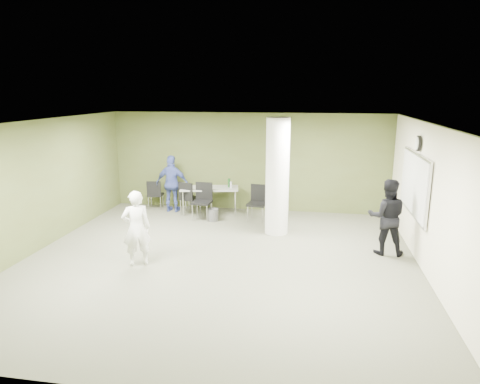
% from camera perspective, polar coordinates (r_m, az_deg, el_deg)
% --- Properties ---
extents(floor, '(8.00, 8.00, 0.00)m').
position_cam_1_polar(floor, '(8.87, -2.84, -9.16)').
color(floor, '#4E4E3E').
rests_on(floor, ground).
extents(ceiling, '(8.00, 8.00, 0.00)m').
position_cam_1_polar(ceiling, '(8.22, -3.07, 9.18)').
color(ceiling, white).
rests_on(ceiling, wall_back).
extents(wall_back, '(8.00, 2.80, 0.02)m').
position_cam_1_polar(wall_back, '(12.29, 1.13, 4.01)').
color(wall_back, '#4A5126').
rests_on(wall_back, floor).
extents(wall_left, '(0.02, 8.00, 2.80)m').
position_cam_1_polar(wall_left, '(10.08, -25.73, 0.60)').
color(wall_left, '#4A5126').
rests_on(wall_left, floor).
extents(wall_right_cream, '(0.02, 8.00, 2.80)m').
position_cam_1_polar(wall_right_cream, '(8.52, 24.31, -1.39)').
color(wall_right_cream, beige).
rests_on(wall_right_cream, floor).
extents(column, '(0.56, 0.56, 2.80)m').
position_cam_1_polar(column, '(10.22, 5.00, 2.05)').
color(column, silver).
rests_on(column, floor).
extents(whiteboard, '(0.05, 2.30, 1.30)m').
position_cam_1_polar(whiteboard, '(9.62, 22.20, 0.99)').
color(whiteboard, silver).
rests_on(whiteboard, wall_right_cream).
extents(wall_clock, '(0.06, 0.32, 0.32)m').
position_cam_1_polar(wall_clock, '(9.49, 22.66, 6.01)').
color(wall_clock, black).
rests_on(wall_clock, wall_right_cream).
extents(folding_table, '(1.69, 0.97, 1.01)m').
position_cam_1_polar(folding_table, '(11.98, -3.97, 0.36)').
color(folding_table, gray).
rests_on(folding_table, floor).
extents(wastebasket, '(0.28, 0.28, 0.33)m').
position_cam_1_polar(wastebasket, '(11.46, -3.62, -3.05)').
color(wastebasket, '#4C4C4C').
rests_on(wastebasket, floor).
extents(chair_back_left, '(0.49, 0.49, 0.86)m').
position_cam_1_polar(chair_back_left, '(12.71, -11.28, -0.08)').
color(chair_back_left, black).
rests_on(chair_back_left, floor).
extents(chair_back_right, '(0.60, 0.60, 0.95)m').
position_cam_1_polar(chair_back_right, '(11.94, -6.89, -0.50)').
color(chair_back_right, black).
rests_on(chair_back_right, floor).
extents(chair_table_left, '(0.52, 0.52, 0.98)m').
position_cam_1_polar(chair_table_left, '(11.57, -4.99, -0.80)').
color(chair_table_left, black).
rests_on(chair_table_left, floor).
extents(chair_table_right, '(0.54, 0.54, 0.96)m').
position_cam_1_polar(chair_table_right, '(11.39, 2.40, -1.06)').
color(chair_table_right, black).
rests_on(chair_table_right, floor).
extents(woman_white, '(0.66, 0.58, 1.52)m').
position_cam_1_polar(woman_white, '(8.66, -13.64, -4.73)').
color(woman_white, white).
rests_on(woman_white, floor).
extents(man_black, '(0.82, 0.65, 1.63)m').
position_cam_1_polar(man_black, '(9.51, 18.99, -3.16)').
color(man_black, black).
rests_on(man_black, floor).
extents(man_blue, '(0.97, 0.43, 1.63)m').
position_cam_1_polar(man_blue, '(12.32, -9.01, 1.10)').
color(man_blue, '#3B4992').
rests_on(man_blue, floor).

